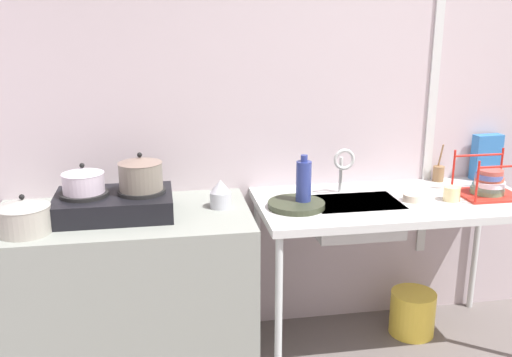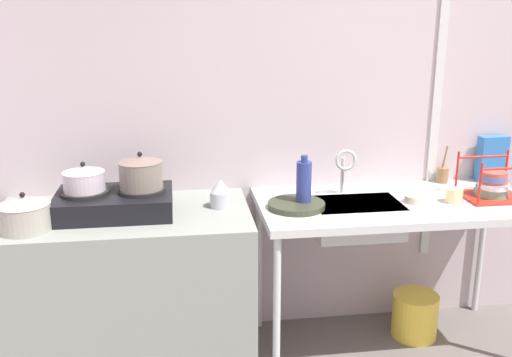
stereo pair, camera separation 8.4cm
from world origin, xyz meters
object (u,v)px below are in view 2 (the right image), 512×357
(small_bowl_on_drainboard, at_px, (415,199))
(bottle_by_sink, at_px, (304,184))
(pot_on_right_burner, at_px, (141,172))
(dish_rack, at_px, (492,186))
(stove, at_px, (114,202))
(pot_on_left_burner, at_px, (84,178))
(faucet, at_px, (345,164))
(bucket_on_floor, at_px, (415,315))
(percolator, at_px, (221,194))
(pot_beside_stove, at_px, (24,214))
(utensil_jar, at_px, (443,174))
(sink_basin, at_px, (356,218))
(frying_pan, at_px, (296,205))
(cereal_box, at_px, (492,159))
(cup_by_rack, at_px, (454,196))

(small_bowl_on_drainboard, distance_m, bottle_by_sink, 0.59)
(pot_on_right_burner, bearing_deg, dish_rack, -0.66)
(stove, xyz_separation_m, bottle_by_sink, (0.93, -0.02, 0.06))
(bottle_by_sink, bearing_deg, pot_on_left_burner, 178.76)
(faucet, bearing_deg, pot_on_left_burner, -173.78)
(bucket_on_floor, bearing_deg, percolator, -178.02)
(dish_rack, bearing_deg, pot_beside_stove, -176.25)
(pot_on_left_burner, height_order, utensil_jar, pot_on_left_burner)
(sink_basin, height_order, bottle_by_sink, bottle_by_sink)
(frying_pan, bearing_deg, bottle_by_sink, 20.87)
(pot_beside_stove, height_order, small_bowl_on_drainboard, pot_beside_stove)
(sink_basin, xyz_separation_m, bucket_on_floor, (0.40, 0.07, -0.63))
(frying_pan, xyz_separation_m, cereal_box, (1.21, 0.32, 0.12))
(stove, height_order, bottle_by_sink, bottle_by_sink)
(pot_on_right_burner, relative_size, pot_beside_stove, 0.90)
(pot_on_right_burner, bearing_deg, small_bowl_on_drainboard, -1.48)
(bottle_by_sink, height_order, cereal_box, bottle_by_sink)
(utensil_jar, bearing_deg, cereal_box, -0.41)
(faucet, xyz_separation_m, bottle_by_sink, (-0.26, -0.17, -0.05))
(bucket_on_floor, bearing_deg, faucet, 169.74)
(frying_pan, distance_m, cup_by_rack, 0.82)
(pot_beside_stove, relative_size, bucket_on_floor, 0.91)
(pot_beside_stove, xyz_separation_m, utensil_jar, (2.19, 0.46, -0.03))
(dish_rack, bearing_deg, frying_pan, -179.07)
(percolator, bearing_deg, frying_pan, -10.19)
(pot_beside_stove, bearing_deg, percolator, 12.75)
(pot_on_right_burner, height_order, percolator, pot_on_right_burner)
(stove, distance_m, bottle_by_sink, 0.93)
(pot_beside_stove, xyz_separation_m, bottle_by_sink, (1.30, 0.15, 0.04))
(frying_pan, bearing_deg, bucket_on_floor, 8.24)
(pot_on_right_burner, distance_m, frying_pan, 0.78)
(pot_on_right_burner, distance_m, dish_rack, 1.81)
(frying_pan, height_order, cup_by_rack, cup_by_rack)
(percolator, bearing_deg, dish_rack, -2.00)
(frying_pan, bearing_deg, sink_basin, 6.06)
(utensil_jar, bearing_deg, cup_by_rack, -106.11)
(frying_pan, xyz_separation_m, dish_rack, (1.05, 0.02, 0.05))
(dish_rack, relative_size, utensil_jar, 1.38)
(frying_pan, distance_m, utensil_jar, 0.98)
(stove, height_order, faucet, faucet)
(percolator, relative_size, frying_pan, 0.50)
(pot_beside_stove, xyz_separation_m, cup_by_rack, (2.08, 0.11, -0.04))
(percolator, xyz_separation_m, dish_rack, (1.42, -0.05, -0.01))
(small_bowl_on_drainboard, bearing_deg, percolator, 176.28)
(stove, height_order, sink_basin, stove)
(cereal_box, bearing_deg, stove, -177.70)
(small_bowl_on_drainboard, bearing_deg, bucket_on_floor, 45.96)
(pot_on_right_burner, relative_size, bucket_on_floor, 0.83)
(percolator, distance_m, utensil_jar, 1.32)
(percolator, bearing_deg, pot_on_left_burner, -177.44)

